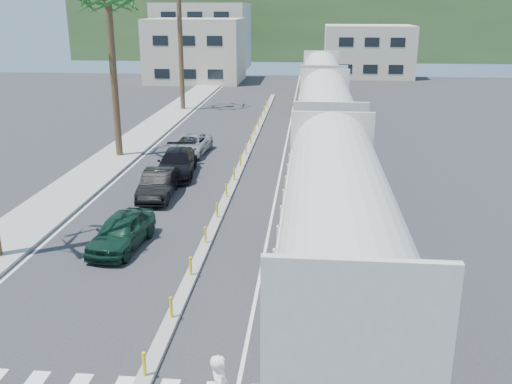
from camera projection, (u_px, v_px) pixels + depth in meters
The scene contains 12 objects.
ground at pixel (155, 358), 16.14m from camera, with size 140.00×140.00×0.00m, color #28282B.
sidewalk at pixel (131, 145), 40.55m from camera, with size 3.00×90.00×0.15m, color gray.
rails at pixel (321, 141), 42.18m from camera, with size 1.56×100.00×0.06m.
median at pixel (240, 167), 35.00m from camera, with size 0.45×60.00×0.85m.
lane_markings at pixel (219, 148), 40.00m from camera, with size 9.42×90.00×0.01m.
freight_train at pixel (323, 118), 35.18m from camera, with size 3.00×60.94×5.85m.
buildings at pixel (240, 43), 83.18m from camera, with size 38.00×27.00×10.00m.
hillside at pixel (291, 25), 108.91m from camera, with size 80.00×20.00×12.00m, color #385628.
car_lead at pixel (122, 231), 23.35m from camera, with size 2.10×4.37×1.44m, color #103021.
car_second at pixel (158, 184), 29.54m from camera, with size 1.74×4.40×1.42m, color black.
car_third at pixel (177, 163), 33.39m from camera, with size 2.60×5.32×1.49m, color black.
car_rear at pixel (190, 145), 38.21m from camera, with size 2.48×4.84×1.31m, color #B3B6B9.
Camera 1 is at (4.17, -13.55, 9.49)m, focal length 40.00 mm.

